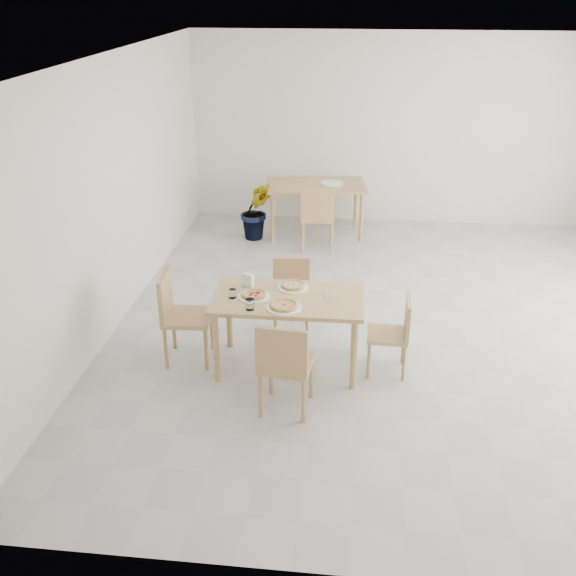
# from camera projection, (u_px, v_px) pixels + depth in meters

# --- Properties ---
(main_table) EXTENTS (1.42, 0.82, 0.75)m
(main_table) POSITION_uv_depth(u_px,v_px,m) (288.00, 306.00, 6.34)
(main_table) COLOR tan
(main_table) RESTS_ON ground
(chair_south) EXTENTS (0.48, 0.48, 0.89)m
(chair_south) POSITION_uv_depth(u_px,v_px,m) (284.00, 362.00, 5.70)
(chair_south) COLOR tan
(chair_south) RESTS_ON ground
(chair_north) EXTENTS (0.43, 0.43, 0.78)m
(chair_north) POSITION_uv_depth(u_px,v_px,m) (291.00, 290.00, 7.13)
(chair_north) COLOR tan
(chair_north) RESTS_ON ground
(chair_west) EXTENTS (0.49, 0.49, 0.92)m
(chair_west) POSITION_uv_depth(u_px,v_px,m) (179.00, 311.00, 6.52)
(chair_west) COLOR tan
(chair_west) RESTS_ON ground
(chair_east) EXTENTS (0.39, 0.39, 0.77)m
(chair_east) POSITION_uv_depth(u_px,v_px,m) (396.00, 330.00, 6.35)
(chair_east) COLOR tan
(chair_east) RESTS_ON ground
(plate_margherita) EXTENTS (0.33, 0.33, 0.02)m
(plate_margherita) POSITION_uv_depth(u_px,v_px,m) (284.00, 308.00, 6.08)
(plate_margherita) COLOR white
(plate_margherita) RESTS_ON main_table
(plate_mushroom) EXTENTS (0.30, 0.30, 0.02)m
(plate_mushroom) POSITION_uv_depth(u_px,v_px,m) (293.00, 287.00, 6.48)
(plate_mushroom) COLOR white
(plate_mushroom) RESTS_ON main_table
(plate_pepperoni) EXTENTS (0.30, 0.30, 0.02)m
(plate_pepperoni) POSITION_uv_depth(u_px,v_px,m) (254.00, 296.00, 6.29)
(plate_pepperoni) COLOR white
(plate_pepperoni) RESTS_ON main_table
(pizza_margherita) EXTENTS (0.31, 0.31, 0.03)m
(pizza_margherita) POSITION_uv_depth(u_px,v_px,m) (284.00, 305.00, 6.07)
(pizza_margherita) COLOR #EDC66F
(pizza_margherita) RESTS_ON plate_margherita
(pizza_mushroom) EXTENTS (0.27, 0.27, 0.03)m
(pizza_mushroom) POSITION_uv_depth(u_px,v_px,m) (293.00, 285.00, 6.47)
(pizza_mushroom) COLOR #EDC66F
(pizza_mushroom) RESTS_ON plate_mushroom
(pizza_pepperoni) EXTENTS (0.31, 0.31, 0.03)m
(pizza_pepperoni) POSITION_uv_depth(u_px,v_px,m) (254.00, 294.00, 6.28)
(pizza_pepperoni) COLOR #EDC66F
(pizza_pepperoni) RESTS_ON plate_pepperoni
(tumbler_a) EXTENTS (0.08, 0.08, 0.10)m
(tumbler_a) POSITION_uv_depth(u_px,v_px,m) (250.00, 304.00, 6.05)
(tumbler_a) COLOR white
(tumbler_a) RESTS_ON main_table
(tumbler_b) EXTENTS (0.07, 0.07, 0.09)m
(tumbler_b) POSITION_uv_depth(u_px,v_px,m) (232.00, 293.00, 6.27)
(tumbler_b) COLOR white
(tumbler_b) RESTS_ON main_table
(napkin_holder) EXTENTS (0.14, 0.11, 0.14)m
(napkin_holder) POSITION_uv_depth(u_px,v_px,m) (248.00, 281.00, 6.48)
(napkin_holder) COLOR silver
(napkin_holder) RESTS_ON main_table
(fork_a) EXTENTS (0.04, 0.19, 0.01)m
(fork_a) POSITION_uv_depth(u_px,v_px,m) (325.00, 297.00, 6.29)
(fork_a) COLOR silver
(fork_a) RESTS_ON main_table
(fork_b) EXTENTS (0.04, 0.19, 0.01)m
(fork_b) POSITION_uv_depth(u_px,v_px,m) (329.00, 300.00, 6.23)
(fork_b) COLOR silver
(fork_b) RESTS_ON main_table
(second_table) EXTENTS (1.51, 0.99, 0.75)m
(second_table) POSITION_uv_depth(u_px,v_px,m) (316.00, 190.00, 9.75)
(second_table) COLOR tan
(second_table) RESTS_ON ground
(chair_back_s) EXTENTS (0.48, 0.48, 0.93)m
(chair_back_s) POSITION_uv_depth(u_px,v_px,m) (318.00, 214.00, 9.16)
(chair_back_s) COLOR tan
(chair_back_s) RESTS_ON ground
(chair_back_n) EXTENTS (0.45, 0.45, 0.84)m
(chair_back_n) POSITION_uv_depth(u_px,v_px,m) (312.00, 187.00, 10.48)
(chair_back_n) COLOR tan
(chair_back_n) RESTS_ON ground
(plate_empty) EXTENTS (0.33, 0.33, 0.02)m
(plate_empty) POSITION_uv_depth(u_px,v_px,m) (332.00, 183.00, 9.72)
(plate_empty) COLOR white
(plate_empty) RESTS_ON second_table
(potted_plant) EXTENTS (0.55, 0.49, 0.85)m
(potted_plant) POSITION_uv_depth(u_px,v_px,m) (257.00, 211.00, 9.65)
(potted_plant) COLOR #206B24
(potted_plant) RESTS_ON ground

